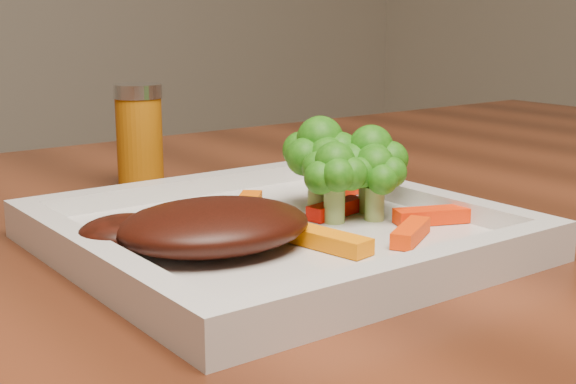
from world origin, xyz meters
TOP-DOWN VIEW (x-y plane):
  - plate at (-0.10, -0.12)m, footprint 0.27×0.27m
  - steak at (-0.16, -0.13)m, footprint 0.13×0.11m
  - broccoli_0 at (-0.04, -0.09)m, footprint 0.08×0.08m
  - broccoli_1 at (-0.02, -0.12)m, footprint 0.06×0.06m
  - broccoli_2 at (-0.03, -0.14)m, footprint 0.06×0.06m
  - broccoli_3 at (-0.06, -0.13)m, footprint 0.06×0.06m
  - carrot_0 at (-0.05, -0.19)m, footprint 0.05×0.04m
  - carrot_1 at (-0.00, -0.17)m, footprint 0.06×0.04m
  - carrot_2 at (-0.10, -0.17)m, footprint 0.03×0.07m
  - carrot_3 at (-0.00, -0.07)m, footprint 0.05×0.02m
  - carrot_4 at (-0.09, -0.07)m, footprint 0.05×0.05m
  - carrot_6 at (-0.05, -0.11)m, footprint 0.05×0.02m
  - spice_shaker at (-0.09, 0.10)m, footprint 0.04×0.04m

SIDE VIEW (x-z plane):
  - plate at x=-0.10m, z-range 0.75..0.76m
  - carrot_0 at x=-0.05m, z-range 0.76..0.77m
  - carrot_1 at x=0.00m, z-range 0.76..0.77m
  - carrot_2 at x=-0.10m, z-range 0.76..0.77m
  - carrot_3 at x=0.00m, z-range 0.76..0.77m
  - carrot_4 at x=-0.09m, z-range 0.76..0.77m
  - carrot_6 at x=-0.05m, z-range 0.76..0.77m
  - steak at x=-0.16m, z-range 0.76..0.79m
  - broccoli_2 at x=-0.03m, z-range 0.76..0.82m
  - broccoli_3 at x=-0.06m, z-range 0.76..0.82m
  - broccoli_1 at x=-0.02m, z-range 0.76..0.83m
  - spice_shaker at x=-0.09m, z-range 0.75..0.84m
  - broccoli_0 at x=-0.04m, z-range 0.76..0.83m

